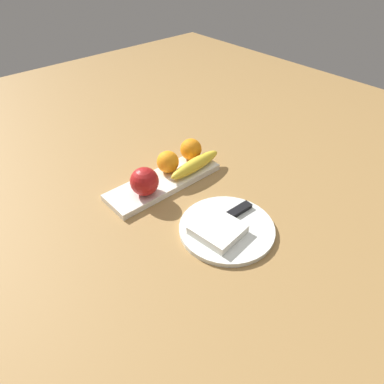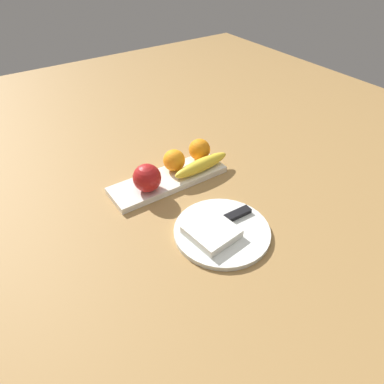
# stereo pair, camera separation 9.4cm
# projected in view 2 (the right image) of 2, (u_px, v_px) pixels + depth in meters

# --- Properties ---
(ground_plane) EXTENTS (2.40, 2.40, 0.00)m
(ground_plane) POSITION_uv_depth(u_px,v_px,m) (165.00, 178.00, 1.07)
(ground_plane) COLOR #9D7541
(fruit_tray) EXTENTS (0.36, 0.11, 0.02)m
(fruit_tray) POSITION_uv_depth(u_px,v_px,m) (168.00, 180.00, 1.05)
(fruit_tray) COLOR white
(fruit_tray) RESTS_ON ground_plane
(apple) EXTENTS (0.08, 0.08, 0.08)m
(apple) POSITION_uv_depth(u_px,v_px,m) (147.00, 178.00, 0.97)
(apple) COLOR #AA1919
(apple) RESTS_ON fruit_tray
(banana) EXTENTS (0.20, 0.05, 0.04)m
(banana) POSITION_uv_depth(u_px,v_px,m) (201.00, 165.00, 1.06)
(banana) COLOR yellow
(banana) RESTS_ON fruit_tray
(orange_near_apple) EXTENTS (0.07, 0.07, 0.07)m
(orange_near_apple) POSITION_uv_depth(u_px,v_px,m) (175.00, 161.00, 1.05)
(orange_near_apple) COLOR orange
(orange_near_apple) RESTS_ON fruit_tray
(orange_near_banana) EXTENTS (0.07, 0.07, 0.07)m
(orange_near_banana) POSITION_uv_depth(u_px,v_px,m) (200.00, 149.00, 1.10)
(orange_near_banana) COLOR orange
(orange_near_banana) RESTS_ON fruit_tray
(dinner_plate) EXTENTS (0.24, 0.24, 0.01)m
(dinner_plate) POSITION_uv_depth(u_px,v_px,m) (221.00, 232.00, 0.88)
(dinner_plate) COLOR white
(dinner_plate) RESTS_ON ground_plane
(folded_napkin) EXTENTS (0.12, 0.12, 0.02)m
(folded_napkin) POSITION_uv_depth(u_px,v_px,m) (212.00, 232.00, 0.86)
(folded_napkin) COLOR white
(folded_napkin) RESTS_ON dinner_plate
(knife) EXTENTS (0.18, 0.03, 0.01)m
(knife) POSITION_uv_depth(u_px,v_px,m) (231.00, 217.00, 0.91)
(knife) COLOR silver
(knife) RESTS_ON dinner_plate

